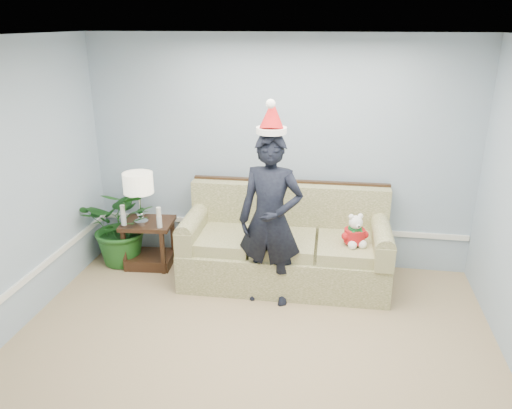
{
  "coord_description": "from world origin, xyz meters",
  "views": [
    {
      "loc": [
        0.69,
        -3.11,
        2.81
      ],
      "look_at": [
        -0.1,
        1.55,
        1.06
      ],
      "focal_mm": 35.0,
      "sensor_mm": 36.0,
      "label": 1
    }
  ],
  "objects_px": {
    "man": "(270,220)",
    "teddy_bear": "(355,234)",
    "table_lamp": "(138,185)",
    "houseplant": "(123,225)",
    "side_table": "(150,248)",
    "sofa": "(285,248)"
  },
  "relations": [
    {
      "from": "side_table",
      "to": "man",
      "type": "relative_size",
      "value": 0.35
    },
    {
      "from": "man",
      "to": "teddy_bear",
      "type": "xyz_separation_m",
      "value": [
        0.86,
        0.3,
        -0.21
      ]
    },
    {
      "from": "houseplant",
      "to": "man",
      "type": "distance_m",
      "value": 2.0
    },
    {
      "from": "side_table",
      "to": "houseplant",
      "type": "bearing_deg",
      "value": 177.55
    },
    {
      "from": "sofa",
      "to": "side_table",
      "type": "distance_m",
      "value": 1.67
    },
    {
      "from": "man",
      "to": "sofa",
      "type": "bearing_deg",
      "value": 84.12
    },
    {
      "from": "sofa",
      "to": "side_table",
      "type": "bearing_deg",
      "value": 177.04
    },
    {
      "from": "teddy_bear",
      "to": "table_lamp",
      "type": "bearing_deg",
      "value": 154.61
    },
    {
      "from": "table_lamp",
      "to": "man",
      "type": "xyz_separation_m",
      "value": [
        1.6,
        -0.49,
        -0.13
      ]
    },
    {
      "from": "man",
      "to": "teddy_bear",
      "type": "distance_m",
      "value": 0.93
    },
    {
      "from": "man",
      "to": "houseplant",
      "type": "bearing_deg",
      "value": 169.57
    },
    {
      "from": "man",
      "to": "table_lamp",
      "type": "bearing_deg",
      "value": 169.18
    },
    {
      "from": "table_lamp",
      "to": "man",
      "type": "relative_size",
      "value": 0.34
    },
    {
      "from": "side_table",
      "to": "table_lamp",
      "type": "bearing_deg",
      "value": -133.55
    },
    {
      "from": "sofa",
      "to": "side_table",
      "type": "height_order",
      "value": "sofa"
    },
    {
      "from": "sofa",
      "to": "man",
      "type": "relative_size",
      "value": 1.27
    },
    {
      "from": "side_table",
      "to": "houseplant",
      "type": "relative_size",
      "value": 0.63
    },
    {
      "from": "houseplant",
      "to": "teddy_bear",
      "type": "xyz_separation_m",
      "value": [
        2.73,
        -0.26,
        0.19
      ]
    },
    {
      "from": "teddy_bear",
      "to": "sofa",
      "type": "bearing_deg",
      "value": 144.43
    },
    {
      "from": "side_table",
      "to": "sofa",
      "type": "bearing_deg",
      "value": -1.81
    },
    {
      "from": "houseplant",
      "to": "side_table",
      "type": "bearing_deg",
      "value": -2.45
    },
    {
      "from": "sofa",
      "to": "teddy_bear",
      "type": "bearing_deg",
      "value": -15.85
    }
  ]
}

